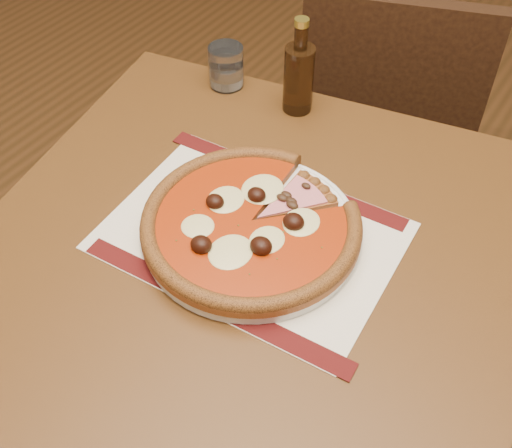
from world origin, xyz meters
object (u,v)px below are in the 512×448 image
(chair_far, at_px, (385,119))
(water_glass, at_px, (226,66))
(pizza, at_px, (251,222))
(plate, at_px, (251,231))
(bottle, at_px, (299,76))
(table, at_px, (249,288))

(chair_far, xyz_separation_m, water_glass, (-0.18, -0.40, 0.30))
(pizza, bearing_deg, plate, 72.60)
(pizza, height_order, bottle, bottle)
(chair_far, relative_size, water_glass, 10.74)
(pizza, relative_size, water_glass, 4.11)
(water_glass, distance_m, bottle, 0.15)
(plate, distance_m, pizza, 0.02)
(table, xyz_separation_m, pizza, (-0.01, 0.02, 0.13))
(table, distance_m, water_glass, 0.44)
(table, relative_size, pizza, 2.88)
(chair_far, bearing_deg, water_glass, 45.56)
(table, bearing_deg, water_glass, 129.94)
(water_glass, relative_size, bottle, 0.44)
(table, height_order, water_glass, water_glass)
(table, bearing_deg, pizza, 112.30)
(plate, height_order, bottle, bottle)
(plate, bearing_deg, water_glass, 130.84)
(table, height_order, bottle, bottle)
(table, distance_m, pizza, 0.13)
(plate, xyz_separation_m, water_glass, (-0.26, 0.30, 0.03))
(plate, bearing_deg, chair_far, 96.17)
(bottle, bearing_deg, plate, -70.90)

